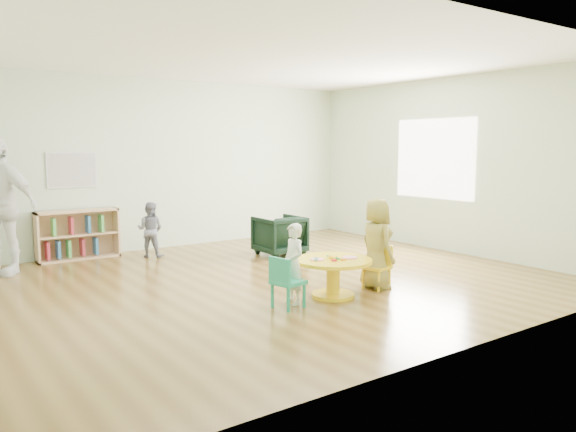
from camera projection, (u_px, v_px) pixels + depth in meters
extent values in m
plane|color=brown|center=(269.00, 280.00, 7.19)|extent=(7.00, 7.00, 0.00)
cube|color=white|center=(268.00, 60.00, 6.84)|extent=(7.00, 6.00, 0.10)
cube|color=beige|center=(170.00, 164.00, 9.43)|extent=(7.00, 0.10, 2.80)
cube|color=beige|center=(471.00, 185.00, 4.59)|extent=(7.00, 0.10, 2.80)
cube|color=beige|center=(450.00, 165.00, 9.03)|extent=(0.10, 6.00, 2.80)
cube|color=silver|center=(434.00, 159.00, 9.25)|extent=(0.02, 1.60, 1.30)
cylinder|color=yellow|center=(333.00, 279.00, 6.40)|extent=(0.16, 0.16, 0.40)
cylinder|color=yellow|center=(333.00, 295.00, 6.42)|extent=(0.49, 0.49, 0.04)
cylinder|color=yellow|center=(333.00, 261.00, 6.37)|extent=(0.88, 0.88, 0.04)
cylinder|color=pink|center=(317.00, 260.00, 6.29)|extent=(0.15, 0.15, 0.02)
cylinder|color=pink|center=(350.00, 258.00, 6.40)|extent=(0.17, 0.17, 0.02)
cylinder|color=yellow|center=(333.00, 257.00, 6.34)|extent=(0.05, 0.12, 0.04)
cylinder|color=#178237|center=(338.00, 259.00, 6.26)|extent=(0.02, 0.05, 0.02)
cylinder|color=#178237|center=(329.00, 256.00, 6.41)|extent=(0.02, 0.05, 0.02)
cube|color=red|center=(334.00, 260.00, 6.24)|extent=(0.06, 0.06, 0.02)
cube|color=orange|center=(343.00, 259.00, 6.28)|extent=(0.06, 0.05, 0.02)
cube|color=#174AAD|center=(316.00, 259.00, 6.33)|extent=(0.05, 0.05, 0.02)
cube|color=#178237|center=(316.00, 260.00, 6.24)|extent=(0.05, 0.05, 0.02)
cube|color=#1B966E|center=(288.00, 282.00, 5.95)|extent=(0.35, 0.35, 0.04)
cube|color=#1B966E|center=(280.00, 270.00, 5.84)|extent=(0.08, 0.30, 0.26)
cylinder|color=#1B966E|center=(272.00, 296.00, 5.97)|extent=(0.04, 0.04, 0.26)
cylinder|color=#1B966E|center=(288.00, 300.00, 5.80)|extent=(0.04, 0.04, 0.26)
cylinder|color=#1B966E|center=(288.00, 292.00, 6.14)|extent=(0.04, 0.04, 0.26)
cylinder|color=#1B966E|center=(304.00, 296.00, 5.97)|extent=(0.04, 0.04, 0.26)
cube|color=yellow|center=(376.00, 267.00, 6.75)|extent=(0.33, 0.33, 0.04)
cube|color=yellow|center=(382.00, 254.00, 6.82)|extent=(0.08, 0.28, 0.24)
cylinder|color=yellow|center=(389.00, 279.00, 6.77)|extent=(0.03, 0.03, 0.24)
cylinder|color=yellow|center=(374.00, 276.00, 6.93)|extent=(0.03, 0.03, 0.24)
cylinder|color=yellow|center=(379.00, 282.00, 6.61)|extent=(0.03, 0.03, 0.24)
cylinder|color=yellow|center=(363.00, 279.00, 6.77)|extent=(0.03, 0.03, 0.24)
cube|color=tan|center=(37.00, 238.00, 8.16)|extent=(0.03, 0.30, 0.75)
cube|color=tan|center=(116.00, 231.00, 8.84)|extent=(0.03, 0.30, 0.75)
cube|color=tan|center=(79.00, 258.00, 8.55)|extent=(1.20, 0.30, 0.03)
cube|color=tan|center=(77.00, 211.00, 8.46)|extent=(1.20, 0.30, 0.03)
cube|color=tan|center=(78.00, 235.00, 8.50)|extent=(1.14, 0.28, 0.03)
cube|color=tan|center=(75.00, 233.00, 8.61)|extent=(1.20, 0.02, 0.75)
cube|color=#B43043|center=(47.00, 251.00, 8.25)|extent=(0.04, 0.18, 0.26)
cube|color=teal|center=(58.00, 250.00, 8.34)|extent=(0.04, 0.18, 0.26)
cube|color=#56BA56|center=(69.00, 249.00, 8.42)|extent=(0.04, 0.18, 0.26)
cube|color=#B43043|center=(82.00, 247.00, 8.54)|extent=(0.04, 0.18, 0.26)
cube|color=teal|center=(96.00, 246.00, 8.65)|extent=(0.04, 0.18, 0.26)
cube|color=#56BA56|center=(53.00, 227.00, 8.26)|extent=(0.04, 0.18, 0.26)
cube|color=#B43043|center=(71.00, 226.00, 8.41)|extent=(0.04, 0.18, 0.26)
cube|color=teal|center=(88.00, 224.00, 8.55)|extent=(0.04, 0.18, 0.26)
cube|color=#56BA56|center=(101.00, 223.00, 8.67)|extent=(0.04, 0.18, 0.26)
cube|color=silver|center=(72.00, 170.00, 8.50)|extent=(0.74, 0.01, 0.54)
cube|color=red|center=(72.00, 170.00, 8.50)|extent=(0.70, 0.00, 0.50)
imported|color=black|center=(280.00, 235.00, 8.82)|extent=(0.67, 0.69, 0.63)
imported|color=silver|center=(294.00, 264.00, 6.09)|extent=(0.25, 0.35, 0.89)
imported|color=yellow|center=(377.00, 244.00, 6.74)|extent=(0.43, 0.58, 1.09)
imported|color=#171B3A|center=(150.00, 230.00, 8.65)|extent=(0.53, 0.52, 0.86)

